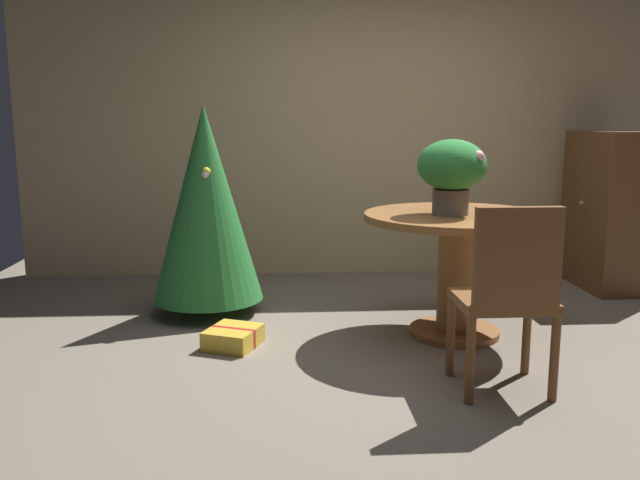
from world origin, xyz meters
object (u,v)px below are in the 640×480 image
Objects in this scene: holiday_tree at (206,203)px; wooden_cabinet at (614,210)px; gift_box_gold at (233,337)px; wooden_chair_near at (508,290)px; potted_plant at (467,259)px; flower_vase at (452,169)px; round_dining_table at (457,250)px.

holiday_tree is 3.22m from wooden_cabinet.
wooden_cabinet reaches higher than gift_box_gold.
wooden_chair_near is 2.17× the size of potted_plant.
potted_plant is at bearing 68.48° from flower_vase.
round_dining_table is 2.56× the size of flower_vase.
wooden_chair_near reaches higher than gift_box_gold.
holiday_tree reaches higher than wooden_cabinet.
potted_plant is at bearing 70.45° from round_dining_table.
gift_box_gold is at bearing -73.17° from holiday_tree.
flower_vase is 0.48× the size of wooden_chair_near.
wooden_cabinet is (1.58, 1.14, 0.08)m from round_dining_table.
round_dining_table is 0.80× the size of holiday_tree.
wooden_cabinet reaches higher than potted_plant.
holiday_tree is 2.16m from potted_plant.
flower_vase is 1.04× the size of potted_plant.
potted_plant is (-1.16, 0.03, -0.39)m from wooden_cabinet.
wooden_cabinet is 2.88× the size of potted_plant.
gift_box_gold is 0.31× the size of wooden_cabinet.
wooden_chair_near is 2.15m from potted_plant.
round_dining_table is 1.22× the size of wooden_chair_near.
gift_box_gold is at bearing -174.29° from round_dining_table.
gift_box_gold is at bearing -176.18° from flower_vase.
flower_vase is at bearing -22.32° from holiday_tree.
potted_plant is at bearing 36.14° from gift_box_gold.
wooden_chair_near is (0.07, -0.87, -0.51)m from flower_vase.
round_dining_table is at bearing 5.71° from gift_box_gold.
flower_vase is 0.36× the size of wooden_cabinet.
flower_vase is 0.31× the size of holiday_tree.
flower_vase reaches higher than gift_box_gold.
round_dining_table is 1.71m from holiday_tree.
wooden_cabinet reaches higher than flower_vase.
holiday_tree reaches higher than potted_plant.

